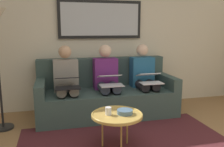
{
  "coord_description": "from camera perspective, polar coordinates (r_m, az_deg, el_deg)",
  "views": [
    {
      "loc": [
        0.84,
        1.61,
        1.39
      ],
      "look_at": [
        0.0,
        -1.7,
        0.75
      ],
      "focal_mm": 38.2,
      "sensor_mm": 36.0,
      "label": 1
    }
  ],
  "objects": [
    {
      "name": "laptop_black",
      "position": [
        3.5,
        -10.64,
        -2.07
      ],
      "size": [
        0.35,
        0.36,
        0.15
      ],
      "color": "black"
    },
    {
      "name": "laptop_silver",
      "position": [
        3.6,
        -0.42,
        -1.58
      ],
      "size": [
        0.35,
        0.36,
        0.15
      ],
      "color": "silver"
    },
    {
      "name": "cup",
      "position": [
        2.74,
        -0.88,
        -8.97
      ],
      "size": [
        0.07,
        0.07,
        0.09
      ],
      "primitive_type": "cylinder",
      "color": "silver",
      "rests_on": "coffee_table"
    },
    {
      "name": "person_middle",
      "position": [
        3.83,
        -1.28,
        -1.15
      ],
      "size": [
        0.38,
        0.58,
        1.14
      ],
      "color": "#66236B",
      "rests_on": "couch"
    },
    {
      "name": "couch",
      "position": [
        3.97,
        -1.49,
        -5.17
      ],
      "size": [
        2.2,
        0.9,
        0.9
      ],
      "color": "#384C47",
      "rests_on": "ground_plane"
    },
    {
      "name": "coffee_table",
      "position": [
        2.78,
        1.2,
        -9.97
      ],
      "size": [
        0.59,
        0.59,
        0.44
      ],
      "color": "tan",
      "rests_on": "ground_plane"
    },
    {
      "name": "wall_rear",
      "position": [
        4.29,
        -2.99,
        9.4
      ],
      "size": [
        6.0,
        0.12,
        2.6
      ],
      "primitive_type": "cube",
      "color": "beige",
      "rests_on": "ground_plane"
    },
    {
      "name": "bowl",
      "position": [
        2.78,
        3.1,
        -9.14
      ],
      "size": [
        0.18,
        0.18,
        0.05
      ],
      "primitive_type": "cylinder",
      "color": "slate",
      "rests_on": "coffee_table"
    },
    {
      "name": "person_right",
      "position": [
        3.74,
        -10.88,
        -1.62
      ],
      "size": [
        0.38,
        0.58,
        1.14
      ],
      "color": "gray",
      "rests_on": "couch"
    },
    {
      "name": "person_left",
      "position": [
        4.02,
        7.64,
        -0.69
      ],
      "size": [
        0.38,
        0.58,
        1.14
      ],
      "color": "#235B84",
      "rests_on": "couch"
    },
    {
      "name": "framed_mirror",
      "position": [
        4.2,
        -2.77,
        12.78
      ],
      "size": [
        1.45,
        0.05,
        0.64
      ],
      "color": "black"
    },
    {
      "name": "laptop_white",
      "position": [
        3.8,
        9.0,
        -1.1
      ],
      "size": [
        0.34,
        0.35,
        0.15
      ],
      "color": "white"
    }
  ]
}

